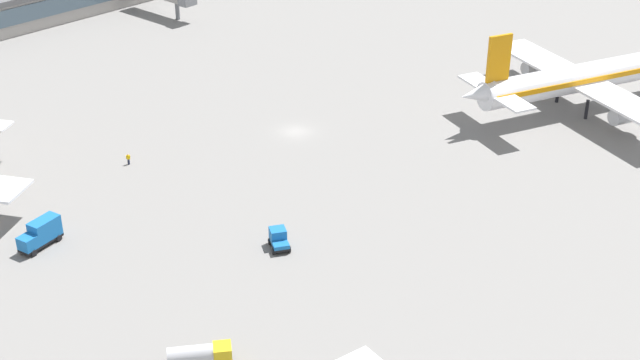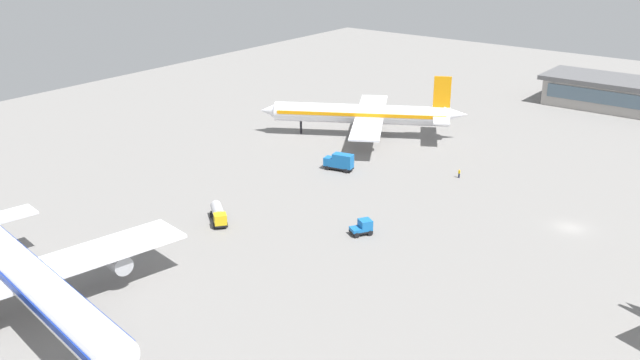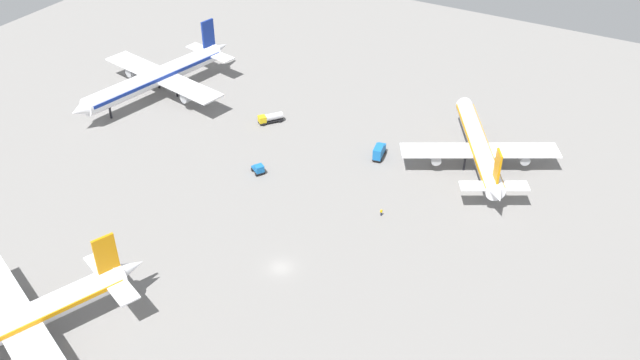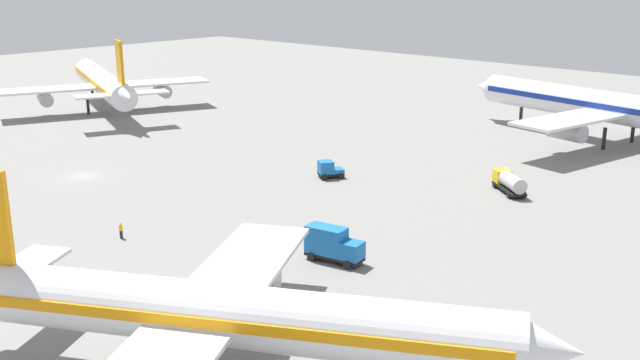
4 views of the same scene
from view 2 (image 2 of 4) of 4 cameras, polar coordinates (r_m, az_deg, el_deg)
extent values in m
plane|color=gray|center=(118.02, 19.34, -3.61)|extent=(288.00, 288.00, 0.00)
cylinder|color=white|center=(155.31, 3.30, 5.28)|extent=(34.86, 22.32, 4.15)
cone|color=white|center=(157.98, -4.03, 5.53)|extent=(5.56, 5.49, 3.95)
cone|color=white|center=(155.05, 10.77, 5.16)|extent=(6.16, 5.46, 3.32)
cube|color=orange|center=(155.22, 3.30, 5.39)|extent=(33.58, 21.64, 0.75)
cube|color=white|center=(155.30, 4.00, 5.11)|extent=(23.02, 34.15, 0.37)
cylinder|color=#A5A8AD|center=(146.09, 3.72, 3.51)|extent=(5.40, 4.42, 2.28)
cylinder|color=#A5A8AD|center=(165.35, 4.21, 5.55)|extent=(5.40, 4.42, 2.28)
cube|color=white|center=(154.95, 9.61, 5.15)|extent=(10.05, 14.14, 0.30)
cube|color=orange|center=(153.71, 9.72, 6.94)|extent=(3.37, 2.19, 6.65)
cylinder|color=black|center=(157.75, -1.53, 4.22)|extent=(0.50, 0.50, 2.91)
cylinder|color=black|center=(152.93, 4.31, 3.63)|extent=(0.50, 0.50, 2.91)
cylinder|color=black|center=(159.29, 4.45, 4.33)|extent=(0.50, 0.50, 2.91)
cylinder|color=white|center=(91.15, -22.13, -7.36)|extent=(43.67, 12.74, 4.79)
cube|color=navy|center=(90.99, -22.16, -7.16)|extent=(41.98, 12.51, 0.86)
cube|color=white|center=(93.23, -22.58, -7.12)|extent=(14.47, 41.93, 0.43)
cylinder|color=#A5A8AD|center=(97.64, -16.10, -6.09)|extent=(6.05, 3.63, 2.63)
cylinder|color=black|center=(97.02, -20.44, -8.09)|extent=(0.57, 0.57, 3.35)
cube|color=black|center=(135.61, 1.48, 1.02)|extent=(5.87, 2.97, 0.30)
cube|color=#1966B2|center=(136.04, 0.76, 1.51)|extent=(2.14, 2.22, 1.60)
cube|color=#3F596B|center=(136.26, 0.45, 1.69)|extent=(0.40, 1.58, 0.90)
cube|color=#1966B2|center=(134.78, 1.84, 1.54)|extent=(4.10, 2.62, 2.60)
cylinder|color=black|center=(135.62, 0.56, 0.96)|extent=(0.84, 0.45, 0.80)
cylinder|color=black|center=(137.24, 0.90, 1.20)|extent=(0.84, 0.45, 0.80)
cylinder|color=black|center=(134.10, 2.08, 0.71)|extent=(0.84, 0.45, 0.80)
cylinder|color=black|center=(135.74, 2.40, 0.96)|extent=(0.84, 0.45, 0.80)
cube|color=black|center=(114.28, -8.08, -3.08)|extent=(6.15, 5.36, 0.30)
cube|color=gold|center=(111.85, -7.96, -3.09)|extent=(2.59, 2.60, 1.60)
cube|color=#3F596B|center=(110.98, -7.91, -3.10)|extent=(1.04, 1.31, 0.90)
cylinder|color=#B7B7BC|center=(114.68, -8.17, -2.43)|extent=(4.66, 4.18, 1.80)
cylinder|color=black|center=(112.43, -7.45, -3.55)|extent=(0.82, 0.73, 0.80)
cylinder|color=black|center=(112.24, -8.41, -3.64)|extent=(0.82, 0.73, 0.80)
cylinder|color=black|center=(116.45, -7.76, -2.68)|extent=(0.82, 0.73, 0.80)
cylinder|color=black|center=(116.26, -8.69, -2.77)|extent=(0.82, 0.73, 0.80)
cube|color=black|center=(109.17, 3.28, -4.08)|extent=(3.29, 3.72, 0.30)
cube|color=#1966B2|center=(109.04, 3.62, -3.57)|extent=(2.56, 2.53, 1.60)
cube|color=#3F596B|center=(109.23, 4.01, -3.35)|extent=(1.40, 0.90, 0.90)
cube|color=#1966B2|center=(108.66, 2.85, -3.96)|extent=(2.35, 2.18, 0.50)
cylinder|color=black|center=(110.44, 3.60, -3.87)|extent=(0.67, 0.84, 0.80)
cylinder|color=black|center=(108.89, 4.02, -4.25)|extent=(0.67, 0.84, 0.80)
cylinder|color=black|center=(109.59, 2.54, -4.05)|extent=(0.67, 0.84, 0.80)
cylinder|color=black|center=(108.02, 2.94, -4.44)|extent=(0.67, 0.84, 0.80)
cylinder|color=#1E2338|center=(134.20, 11.02, 0.35)|extent=(0.45, 0.45, 0.85)
cylinder|color=yellow|center=(133.96, 11.04, 0.65)|extent=(0.53, 0.53, 0.60)
sphere|color=tan|center=(133.82, 11.05, 0.81)|extent=(0.22, 0.22, 0.22)
cylinder|color=yellow|center=(133.76, 11.09, 0.61)|extent=(0.10, 0.10, 0.54)
cylinder|color=yellow|center=(134.16, 11.00, 0.68)|extent=(0.10, 0.10, 0.54)
camera|label=1|loc=(119.10, -48.28, 20.18)|focal=50.14mm
camera|label=3|loc=(172.28, 61.45, 25.18)|focal=38.71mm
camera|label=4|loc=(193.49, -0.43, 14.95)|focal=41.79mm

